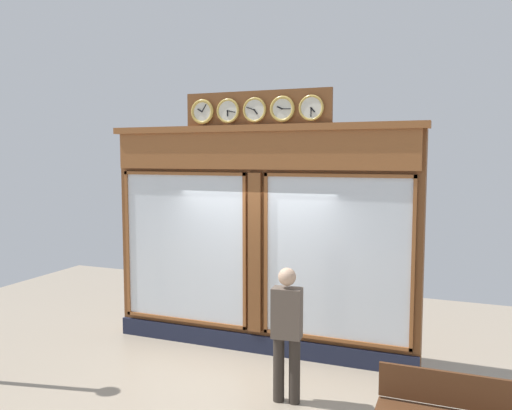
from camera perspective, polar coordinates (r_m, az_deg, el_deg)
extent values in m
cube|color=brown|center=(8.04, 0.39, -4.16)|extent=(4.88, 0.30, 3.41)
cube|color=#191E33|center=(8.30, -0.05, -15.06)|extent=(4.88, 0.08, 0.28)
cube|color=brown|center=(7.76, -0.11, 6.03)|extent=(4.78, 0.08, 0.56)
cube|color=brown|center=(7.79, -0.05, 8.48)|extent=(4.98, 0.20, 0.10)
cube|color=silver|center=(7.56, 8.82, -5.86)|extent=(2.09, 0.02, 2.34)
cube|color=brown|center=(7.40, 8.92, 3.24)|extent=(2.19, 0.04, 0.05)
cube|color=brown|center=(7.86, 8.66, -14.48)|extent=(2.19, 0.04, 0.05)
cube|color=brown|center=(7.38, 16.96, -6.30)|extent=(0.05, 0.04, 2.44)
cube|color=brown|center=(7.84, 1.10, -5.40)|extent=(0.05, 0.04, 2.44)
cube|color=silver|center=(8.45, -7.94, -4.67)|extent=(2.09, 0.02, 2.34)
cube|color=brown|center=(8.30, -8.12, 3.47)|extent=(2.19, 0.04, 0.05)
cube|color=brown|center=(8.72, -7.91, -12.46)|extent=(2.19, 0.04, 0.05)
cube|color=brown|center=(9.00, -13.97, -4.16)|extent=(0.05, 0.04, 2.44)
cube|color=brown|center=(7.96, -1.27, -5.23)|extent=(0.05, 0.04, 2.44)
cube|color=brown|center=(7.90, -0.08, -5.31)|extent=(0.20, 0.10, 2.44)
cube|color=brown|center=(7.84, 0.05, 10.41)|extent=(2.31, 0.06, 0.57)
cylinder|color=silver|center=(7.49, 6.11, 10.62)|extent=(0.31, 0.02, 0.31)
torus|color=gold|center=(7.49, 6.11, 10.62)|extent=(0.37, 0.04, 0.37)
cube|color=black|center=(7.47, 6.29, 10.39)|extent=(0.07, 0.01, 0.07)
cube|color=black|center=(7.47, 6.08, 10.13)|extent=(0.01, 0.01, 0.13)
sphere|color=black|center=(7.48, 6.08, 10.63)|extent=(0.02, 0.02, 0.02)
cylinder|color=silver|center=(7.62, 2.92, 10.55)|extent=(0.31, 0.02, 0.31)
torus|color=gold|center=(7.62, 2.91, 10.55)|extent=(0.38, 0.04, 0.38)
cube|color=black|center=(7.62, 2.61, 10.68)|extent=(0.08, 0.01, 0.05)
cube|color=black|center=(7.59, 3.35, 10.56)|extent=(0.13, 0.01, 0.02)
sphere|color=black|center=(7.60, 2.87, 10.56)|extent=(0.02, 0.02, 0.02)
cylinder|color=silver|center=(7.77, -0.16, 10.46)|extent=(0.31, 0.02, 0.31)
torus|color=gold|center=(7.77, -0.18, 10.46)|extent=(0.37, 0.04, 0.37)
cube|color=black|center=(7.74, -0.02, 10.23)|extent=(0.07, 0.01, 0.08)
cube|color=black|center=(7.78, -0.64, 10.60)|extent=(0.13, 0.01, 0.05)
sphere|color=black|center=(7.75, -0.21, 10.47)|extent=(0.02, 0.02, 0.02)
cylinder|color=silver|center=(7.94, -3.12, 10.34)|extent=(0.31, 0.02, 0.31)
torus|color=gold|center=(7.94, -3.13, 10.34)|extent=(0.37, 0.04, 0.37)
cube|color=black|center=(7.92, -3.16, 10.05)|extent=(0.02, 0.01, 0.08)
cube|color=black|center=(7.90, -2.74, 10.27)|extent=(0.13, 0.01, 0.04)
sphere|color=black|center=(7.92, -3.18, 10.35)|extent=(0.02, 0.02, 0.02)
cylinder|color=silver|center=(8.13, -5.95, 10.20)|extent=(0.31, 0.02, 0.31)
torus|color=gold|center=(8.12, -5.96, 10.20)|extent=(0.38, 0.05, 0.38)
cube|color=black|center=(8.13, -6.23, 10.34)|extent=(0.08, 0.01, 0.06)
cube|color=black|center=(8.10, -5.76, 10.60)|extent=(0.08, 0.01, 0.11)
sphere|color=black|center=(8.11, -6.00, 10.21)|extent=(0.02, 0.02, 0.02)
cylinder|color=#312A24|center=(6.72, 2.52, -17.62)|extent=(0.14, 0.14, 0.82)
cylinder|color=#312A24|center=(6.68, 4.27, -17.77)|extent=(0.14, 0.14, 0.82)
cube|color=brown|center=(6.45, 3.43, -11.80)|extent=(0.38, 0.25, 0.62)
sphere|color=tan|center=(6.34, 3.45, -7.91)|extent=(0.22, 0.22, 0.22)
cube|color=#4C2B16|center=(5.88, 20.56, -18.48)|extent=(1.40, 0.04, 0.36)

